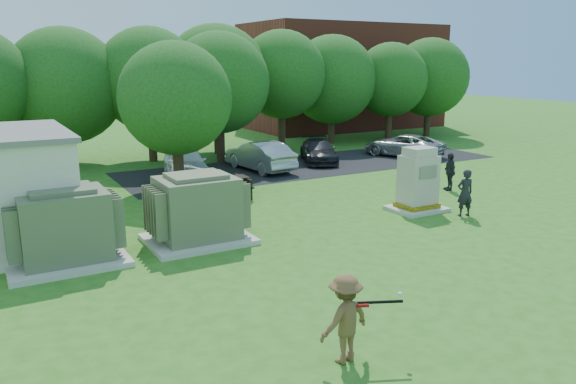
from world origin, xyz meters
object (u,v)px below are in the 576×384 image
car_white (186,163)px  car_silver_a (260,156)px  transformer_right (197,210)px  car_dark (319,151)px  person_walking_right (450,172)px  generator_cabinet (418,183)px  picnic_table (224,186)px  person_by_generator (465,193)px  batter (345,319)px  car_silver_b (404,145)px  transformer_left (64,228)px

car_white → car_silver_a: bearing=11.3°
transformer_right → car_dark: transformer_right is taller
car_silver_a → person_walking_right: bearing=116.3°
generator_cabinet → person_walking_right: 3.86m
picnic_table → person_by_generator: 8.97m
batter → generator_cabinet: bearing=-147.7°
batter → car_silver_b: (15.67, 16.54, -0.20)m
transformer_left → picnic_table: bearing=34.9°
transformer_right → car_white: bearing=72.6°
transformer_left → picnic_table: 7.87m
transformer_right → car_silver_a: bearing=53.9°
person_by_generator → car_dark: bearing=-82.8°
car_silver_a → car_dark: 3.77m
transformer_left → car_dark: 17.00m
generator_cabinet → car_white: size_ratio=0.54×
picnic_table → car_dark: 9.14m
generator_cabinet → person_by_generator: 1.66m
car_white → picnic_table: bearing=-80.5°
transformer_left → generator_cabinet: size_ratio=1.31×
transformer_left → transformer_right: bearing=0.0°
batter → person_walking_right: size_ratio=1.05×
transformer_left → person_by_generator: (12.74, -1.88, -0.15)m
transformer_right → car_silver_a: size_ratio=0.68×
person_by_generator → car_silver_a: 11.21m
transformer_left → car_silver_a: (10.32, 9.07, -0.25)m
car_silver_a → transformer_left: bearing=35.2°
generator_cabinet → person_by_generator: (0.91, -1.37, -0.18)m
picnic_table → car_silver_b: bearing=18.5°
generator_cabinet → batter: generator_cabinet is taller
car_silver_a → car_silver_b: 8.90m
car_white → transformer_left: bearing=-115.4°
transformer_right → car_white: 9.44m
person_by_generator → car_dark: 11.51m
transformer_right → car_silver_a: 11.23m
transformer_left → person_walking_right: 15.29m
generator_cabinet → person_walking_right: generator_cabinet is taller
picnic_table → car_white: (0.07, 4.51, 0.20)m
transformer_left → car_silver_b: size_ratio=0.67×
person_by_generator → transformer_right: bearing=2.0°
batter → car_white: batter is taller
transformer_right → car_dark: size_ratio=0.73×
picnic_table → batter: (-2.90, -12.26, 0.30)m
transformer_right → person_walking_right: 11.61m
transformer_left → batter: (3.55, -7.77, -0.15)m
generator_cabinet → transformer_left: bearing=177.6°
car_silver_b → car_dark: bearing=-31.2°
person_walking_right → car_silver_a: 9.18m
generator_cabinet → car_silver_b: generator_cabinet is taller
batter → car_dark: batter is taller
batter → car_silver_a: bearing=-120.8°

